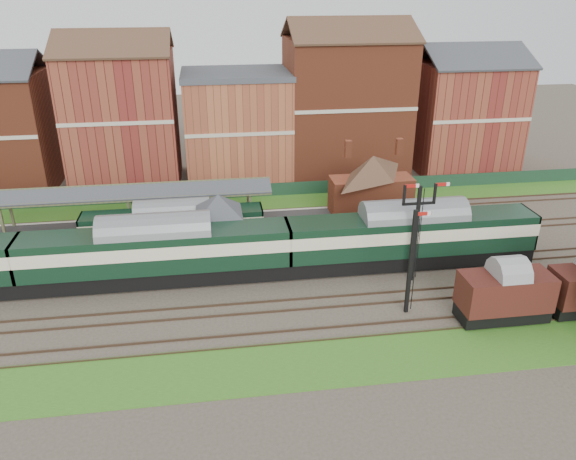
{
  "coord_description": "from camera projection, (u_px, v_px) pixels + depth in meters",
  "views": [
    {
      "loc": [
        -3.55,
        -40.22,
        22.23
      ],
      "look_at": [
        2.63,
        2.0,
        3.0
      ],
      "focal_mm": 35.0,
      "sensor_mm": 36.0,
      "label": 1
    }
  ],
  "objects": [
    {
      "name": "ground",
      "position": [
        260.0,
        275.0,
        45.89
      ],
      "size": [
        160.0,
        160.0,
        0.0
      ],
      "primitive_type": "plane",
      "color": "#473D33",
      "rests_on": "ground"
    },
    {
      "name": "grass_back",
      "position": [
        245.0,
        204.0,
        60.31
      ],
      "size": [
        90.0,
        4.5,
        0.06
      ],
      "primitive_type": "cube",
      "color": "#2D6619",
      "rests_on": "ground"
    },
    {
      "name": "grass_front",
      "position": [
        279.0,
        367.0,
        35.05
      ],
      "size": [
        90.0,
        5.0,
        0.06
      ],
      "primitive_type": "cube",
      "color": "#2D6619",
      "rests_on": "ground"
    },
    {
      "name": "fence",
      "position": [
        243.0,
        191.0,
        61.82
      ],
      "size": [
        90.0,
        0.12,
        1.5
      ],
      "primitive_type": "cube",
      "color": "#193823",
      "rests_on": "ground"
    },
    {
      "name": "platform",
      "position": [
        198.0,
        226.0,
        53.82
      ],
      "size": [
        55.0,
        3.4,
        1.0
      ],
      "primitive_type": "cube",
      "color": "#2D2D2D",
      "rests_on": "ground"
    },
    {
      "name": "signal_box",
      "position": [
        220.0,
        226.0,
        47.11
      ],
      "size": [
        5.4,
        5.4,
        6.0
      ],
      "color": "#5A7150",
      "rests_on": "ground"
    },
    {
      "name": "brick_hut",
      "position": [
        313.0,
        241.0,
        48.99
      ],
      "size": [
        3.2,
        2.64,
        2.94
      ],
      "color": "maroon",
      "rests_on": "ground"
    },
    {
      "name": "station_building",
      "position": [
        371.0,
        183.0,
        54.65
      ],
      "size": [
        8.1,
        8.1,
        5.9
      ],
      "color": "brown",
      "rests_on": "platform"
    },
    {
      "name": "canopy",
      "position": [
        129.0,
        189.0,
        51.35
      ],
      "size": [
        26.0,
        3.89,
        4.08
      ],
      "color": "brown",
      "rests_on": "platform"
    },
    {
      "name": "semaphore_bracket",
      "position": [
        417.0,
        227.0,
        43.32
      ],
      "size": [
        3.6,
        0.25,
        8.18
      ],
      "color": "black",
      "rests_on": "ground"
    },
    {
      "name": "semaphore_siding",
      "position": [
        411.0,
        261.0,
        39.19
      ],
      "size": [
        1.23,
        0.25,
        8.0
      ],
      "color": "black",
      "rests_on": "ground"
    },
    {
      "name": "town_backdrop",
      "position": [
        236.0,
        120.0,
        65.54
      ],
      "size": [
        69.0,
        10.0,
        16.0
      ],
      "color": "brown",
      "rests_on": "ground"
    },
    {
      "name": "dmu_train",
      "position": [
        157.0,
        251.0,
        43.69
      ],
      "size": [
        62.11,
        3.26,
        4.77
      ],
      "color": "black",
      "rests_on": "ground"
    },
    {
      "name": "platform_railcar",
      "position": [
        173.0,
        224.0,
        49.93
      ],
      "size": [
        15.93,
        2.51,
        3.67
      ],
      "color": "black",
      "rests_on": "ground"
    },
    {
      "name": "goods_van_a",
      "position": [
        505.0,
        293.0,
        39.04
      ],
      "size": [
        6.27,
        2.72,
        3.81
      ],
      "color": "black",
      "rests_on": "ground"
    }
  ]
}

